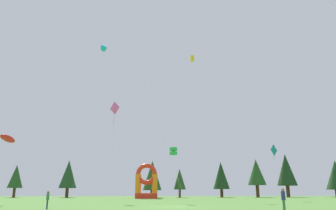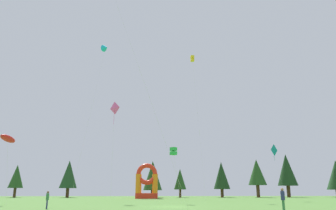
# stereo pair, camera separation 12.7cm
# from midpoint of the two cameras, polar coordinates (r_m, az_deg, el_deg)

# --- Properties ---
(ground_plane) EXTENTS (120.00, 120.00, 0.00)m
(ground_plane) POSITION_cam_midpoint_polar(r_m,az_deg,el_deg) (34.62, 0.78, -17.50)
(ground_plane) COLOR #548438
(kite_cyan_delta) EXTENTS (4.59, 4.62, 28.30)m
(kite_cyan_delta) POSITION_cam_midpoint_polar(r_m,az_deg,el_deg) (62.88, -11.06, 9.83)
(kite_cyan_delta) COLOR #19B7CC
(kite_cyan_delta) RESTS_ON ground_plane
(kite_yellow_box) EXTENTS (1.20, 6.53, 27.19)m
(kite_yellow_box) POSITION_cam_midpoint_polar(r_m,az_deg,el_deg) (64.09, 4.23, 8.07)
(kite_yellow_box) COLOR yellow
(kite_yellow_box) RESTS_ON ground_plane
(kite_pink_diamond) EXTENTS (1.30, 5.01, 13.98)m
(kite_pink_diamond) POSITION_cam_midpoint_polar(r_m,az_deg,el_deg) (48.36, -9.61, -0.68)
(kite_pink_diamond) COLOR #EA599E
(kite_pink_diamond) RESTS_ON ground_plane
(kite_teal_diamond) EXTENTS (1.96, 1.01, 8.65)m
(kite_teal_diamond) POSITION_cam_midpoint_polar(r_m,az_deg,el_deg) (56.83, 17.93, -7.70)
(kite_teal_diamond) COLOR #0C7F7A
(kite_teal_diamond) RESTS_ON ground_plane
(kite_red_parafoil) EXTENTS (1.60, 2.95, 8.47)m
(kite_red_parafoil) POSITION_cam_midpoint_polar(r_m,az_deg,el_deg) (44.87, -26.48, -5.33)
(kite_red_parafoil) COLOR red
(kite_red_parafoil) RESTS_ON ground_plane
(kite_green_box) EXTENTS (1.58, 1.41, 7.12)m
(kite_green_box) POSITION_cam_midpoint_polar(r_m,az_deg,el_deg) (43.05, 0.88, -8.14)
(kite_green_box) COLOR green
(kite_green_box) RESTS_ON ground_plane
(person_left_edge) EXTENTS (0.36, 0.36, 1.57)m
(person_left_edge) POSITION_cam_midpoint_polar(r_m,az_deg,el_deg) (33.00, -20.54, -15.13)
(person_left_edge) COLOR navy
(person_left_edge) RESTS_ON ground_plane
(person_near_camera) EXTENTS (0.32, 0.32, 1.82)m
(person_near_camera) POSITION_cam_midpoint_polar(r_m,az_deg,el_deg) (28.14, 19.54, -15.12)
(person_near_camera) COLOR #33723F
(person_near_camera) RESTS_ON ground_plane
(inflatable_orange_dome) EXTENTS (4.42, 3.87, 6.88)m
(inflatable_orange_dome) POSITION_cam_midpoint_polar(r_m,az_deg,el_deg) (67.62, -3.88, -13.88)
(inflatable_orange_dome) COLOR red
(inflatable_orange_dome) RESTS_ON ground_plane
(tree_row_0) EXTENTS (3.34, 3.34, 7.39)m
(tree_row_0) POSITION_cam_midpoint_polar(r_m,az_deg,el_deg) (84.66, -25.26, -11.32)
(tree_row_0) COLOR #4C331E
(tree_row_0) RESTS_ON ground_plane
(tree_row_1) EXTENTS (3.95, 3.95, 8.35)m
(tree_row_1) POSITION_cam_midpoint_polar(r_m,az_deg,el_deg) (79.73, -17.20, -11.59)
(tree_row_1) COLOR #4C331E
(tree_row_1) RESTS_ON ground_plane
(tree_row_2) EXTENTS (4.26, 4.26, 8.14)m
(tree_row_2) POSITION_cam_midpoint_polar(r_m,az_deg,el_deg) (75.44, -2.83, -12.31)
(tree_row_2) COLOR #4C331E
(tree_row_2) RESTS_ON ground_plane
(tree_row_3) EXTENTS (2.83, 2.83, 6.41)m
(tree_row_3) POSITION_cam_midpoint_polar(r_m,az_deg,el_deg) (76.35, 2.02, -12.94)
(tree_row_3) COLOR #4C331E
(tree_row_3) RESTS_ON ground_plane
(tree_row_4) EXTENTS (3.85, 3.85, 8.16)m
(tree_row_4) POSITION_cam_midpoint_polar(r_m,az_deg,el_deg) (79.56, 9.28, -12.17)
(tree_row_4) COLOR #4C331E
(tree_row_4) RESTS_ON ground_plane
(tree_row_5) EXTENTS (4.27, 4.27, 8.76)m
(tree_row_5) POSITION_cam_midpoint_polar(r_m,az_deg,el_deg) (80.88, 15.26, -11.38)
(tree_row_5) COLOR #4C331E
(tree_row_5) RESTS_ON ground_plane
(tree_row_6) EXTENTS (4.66, 4.66, 10.13)m
(tree_row_6) POSITION_cam_midpoint_polar(r_m,az_deg,el_deg) (84.52, 20.05, -10.70)
(tree_row_6) COLOR #4C331E
(tree_row_6) RESTS_ON ground_plane
(tree_row_7) EXTENTS (3.67, 3.67, 6.72)m
(tree_row_7) POSITION_cam_midpoint_polar(r_m,az_deg,el_deg) (87.03, 27.29, -11.45)
(tree_row_7) COLOR #4C331E
(tree_row_7) RESTS_ON ground_plane
(tree_row_8) EXTENTS (5.46, 5.46, 8.87)m
(tree_row_8) POSITION_cam_midpoint_polar(r_m,az_deg,el_deg) (92.27, 27.50, -10.89)
(tree_row_8) COLOR #4C331E
(tree_row_8) RESTS_ON ground_plane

